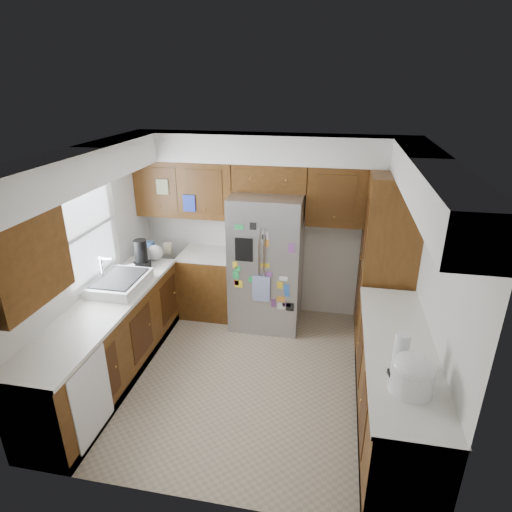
# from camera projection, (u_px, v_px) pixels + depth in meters

# --- Properties ---
(floor) EXTENTS (3.60, 3.60, 0.00)m
(floor) POSITION_uv_depth(u_px,v_px,m) (248.00, 375.00, 4.86)
(floor) COLOR tan
(floor) RESTS_ON ground
(room_shell) EXTENTS (3.64, 3.24, 2.52)m
(room_shell) POSITION_uv_depth(u_px,v_px,m) (244.00, 212.00, 4.51)
(room_shell) COLOR silver
(room_shell) RESTS_ON ground
(left_counter_run) EXTENTS (1.36, 3.20, 0.92)m
(left_counter_run) POSITION_uv_depth(u_px,v_px,m) (134.00, 329.00, 4.96)
(left_counter_run) COLOR #44280D
(left_counter_run) RESTS_ON ground
(right_counter_run) EXTENTS (0.63, 2.25, 0.92)m
(right_counter_run) POSITION_uv_depth(u_px,v_px,m) (394.00, 390.00, 4.01)
(right_counter_run) COLOR #44280D
(right_counter_run) RESTS_ON ground
(pantry) EXTENTS (0.60, 0.90, 2.15)m
(pantry) POSITION_uv_depth(u_px,v_px,m) (387.00, 259.00, 5.23)
(pantry) COLOR #44280D
(pantry) RESTS_ON ground
(fridge) EXTENTS (0.90, 0.79, 1.80)m
(fridge) POSITION_uv_depth(u_px,v_px,m) (267.00, 262.00, 5.61)
(fridge) COLOR gray
(fridge) RESTS_ON ground
(bridge_cabinet) EXTENTS (0.96, 0.34, 0.35)m
(bridge_cabinet) POSITION_uv_depth(u_px,v_px,m) (271.00, 177.00, 5.39)
(bridge_cabinet) COLOR #44280D
(bridge_cabinet) RESTS_ON fridge
(fridge_top_items) EXTENTS (0.69, 0.34, 0.31)m
(fridge_top_items) POSITION_uv_depth(u_px,v_px,m) (258.00, 151.00, 5.29)
(fridge_top_items) COLOR #245EAD
(fridge_top_items) RESTS_ON bridge_cabinet
(sink_assembly) EXTENTS (0.52, 0.70, 0.37)m
(sink_assembly) POSITION_uv_depth(u_px,v_px,m) (120.00, 283.00, 4.83)
(sink_assembly) COLOR white
(sink_assembly) RESTS_ON left_counter_run
(left_counter_clutter) EXTENTS (0.35, 0.79, 0.38)m
(left_counter_clutter) POSITION_uv_depth(u_px,v_px,m) (148.00, 254.00, 5.47)
(left_counter_clutter) COLOR black
(left_counter_clutter) RESTS_ON left_counter_run
(rice_cooker) EXTENTS (0.34, 0.33, 0.30)m
(rice_cooker) POSITION_uv_depth(u_px,v_px,m) (412.00, 373.00, 3.22)
(rice_cooker) COLOR white
(rice_cooker) RESTS_ON right_counter_run
(paper_towel) EXTENTS (0.12, 0.12, 0.28)m
(paper_towel) POSITION_uv_depth(u_px,v_px,m) (401.00, 348.00, 3.54)
(paper_towel) COLOR white
(paper_towel) RESTS_ON right_counter_run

